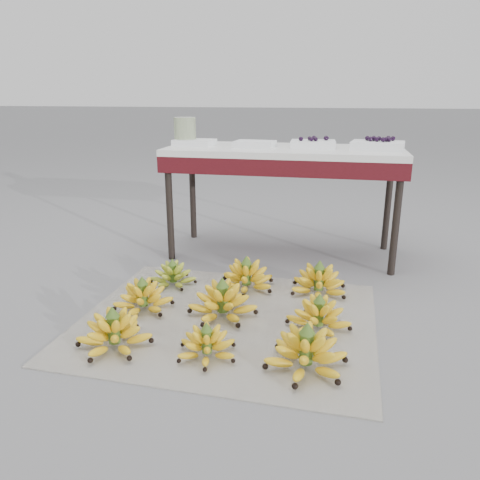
% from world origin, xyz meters
% --- Properties ---
extents(ground, '(60.00, 60.00, 0.00)m').
position_xyz_m(ground, '(0.00, 0.00, 0.00)').
color(ground, slate).
rests_on(ground, ground).
extents(newspaper_mat, '(1.28, 1.09, 0.01)m').
position_xyz_m(newspaper_mat, '(0.01, -0.03, 0.00)').
color(newspaper_mat, silver).
rests_on(newspaper_mat, ground).
extents(bunch_front_left, '(0.29, 0.29, 0.17)m').
position_xyz_m(bunch_front_left, '(-0.36, -0.33, 0.06)').
color(bunch_front_left, yellow).
rests_on(bunch_front_left, newspaper_mat).
extents(bunch_front_center, '(0.30, 0.30, 0.14)m').
position_xyz_m(bunch_front_center, '(0.01, -0.33, 0.05)').
color(bunch_front_center, yellow).
rests_on(bunch_front_center, newspaper_mat).
extents(bunch_front_right, '(0.38, 0.38, 0.18)m').
position_xyz_m(bunch_front_right, '(0.37, -0.33, 0.07)').
color(bunch_front_right, yellow).
rests_on(bunch_front_right, newspaper_mat).
extents(bunch_mid_left, '(0.32, 0.32, 0.16)m').
position_xyz_m(bunch_mid_left, '(-0.38, -0.00, 0.06)').
color(bunch_mid_left, yellow).
rests_on(bunch_mid_left, newspaper_mat).
extents(bunch_mid_center, '(0.32, 0.32, 0.18)m').
position_xyz_m(bunch_mid_center, '(-0.01, 0.01, 0.07)').
color(bunch_mid_center, yellow).
rests_on(bunch_mid_center, newspaper_mat).
extents(bunch_mid_right, '(0.31, 0.31, 0.16)m').
position_xyz_m(bunch_mid_right, '(0.40, -0.03, 0.06)').
color(bunch_mid_right, yellow).
rests_on(bunch_mid_right, newspaper_mat).
extents(bunch_back_left, '(0.23, 0.23, 0.14)m').
position_xyz_m(bunch_back_left, '(-0.34, 0.30, 0.05)').
color(bunch_back_left, '#97BA36').
rests_on(bunch_back_left, newspaper_mat).
extents(bunch_back_center, '(0.37, 0.37, 0.17)m').
position_xyz_m(bunch_back_center, '(0.03, 0.33, 0.07)').
color(bunch_back_center, yellow).
rests_on(bunch_back_center, newspaper_mat).
extents(bunch_back_right, '(0.31, 0.31, 0.17)m').
position_xyz_m(bunch_back_right, '(0.39, 0.34, 0.06)').
color(bunch_back_right, yellow).
rests_on(bunch_back_right, newspaper_mat).
extents(vendor_table, '(1.34, 0.54, 0.64)m').
position_xyz_m(vendor_table, '(0.14, 0.91, 0.57)').
color(vendor_table, black).
rests_on(vendor_table, ground).
extents(tray_far_left, '(0.24, 0.18, 0.04)m').
position_xyz_m(tray_far_left, '(-0.39, 0.90, 0.66)').
color(tray_far_left, silver).
rests_on(tray_far_left, vendor_table).
extents(tray_left, '(0.24, 0.18, 0.04)m').
position_xyz_m(tray_left, '(-0.03, 0.88, 0.66)').
color(tray_left, silver).
rests_on(tray_left, vendor_table).
extents(tray_right, '(0.26, 0.19, 0.06)m').
position_xyz_m(tray_right, '(0.30, 0.93, 0.67)').
color(tray_right, silver).
rests_on(tray_right, vendor_table).
extents(tray_far_right, '(0.31, 0.24, 0.07)m').
position_xyz_m(tray_far_right, '(0.66, 0.91, 0.67)').
color(tray_far_right, silver).
rests_on(tray_far_right, vendor_table).
extents(glass_jar, '(0.16, 0.16, 0.16)m').
position_xyz_m(glass_jar, '(-0.45, 0.91, 0.73)').
color(glass_jar, beige).
rests_on(glass_jar, vendor_table).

